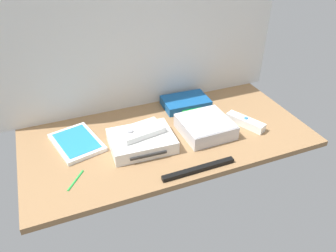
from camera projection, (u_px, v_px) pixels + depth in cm
name	position (u px, v px, depth cm)	size (l,w,h in cm)	color
ground_plane	(168.00, 138.00, 118.04)	(100.00, 48.00, 2.00)	#936D47
back_wall	(142.00, 25.00, 118.59)	(110.00, 1.20, 64.00)	silver
game_console	(142.00, 141.00, 111.02)	(21.78, 17.31, 4.40)	white
mini_computer	(205.00, 126.00, 117.54)	(17.31, 17.31, 5.30)	silver
game_case	(77.00, 142.00, 112.80)	(17.67, 21.66, 1.56)	white
network_router	(186.00, 102.00, 133.56)	(18.46, 12.90, 3.40)	#145193
remote_wand	(245.00, 122.00, 121.91)	(9.55, 14.93, 3.40)	white
remote_classic_pad	(141.00, 131.00, 110.47)	(15.52, 10.25, 2.40)	white
sensor_bar	(199.00, 169.00, 101.56)	(24.00, 1.80, 1.40)	black
stylus_pen	(75.00, 180.00, 98.14)	(0.70, 0.70, 9.00)	green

